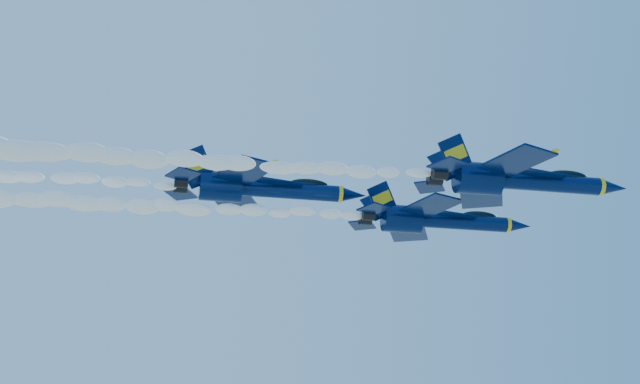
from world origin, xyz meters
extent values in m
cylinder|color=#01113A|center=(18.39, -13.68, 150.27)|extent=(9.34, 1.56, 1.56)
ellipsoid|color=#01113A|center=(11.85, -13.68, 150.22)|extent=(1.62, 2.80, 6.64)
cone|color=#01113A|center=(24.41, -13.68, 150.27)|extent=(2.70, 1.56, 1.56)
cylinder|color=yellow|center=(23.16, -13.68, 150.27)|extent=(0.36, 1.62, 1.62)
ellipsoid|color=black|center=(20.15, -13.68, 151.05)|extent=(3.74, 1.21, 1.03)
cube|color=yellow|center=(20.15, -13.68, 150.74)|extent=(4.36, 1.04, 0.19)
cube|color=#01113A|center=(13.72, -17.83, 150.27)|extent=(5.56, 6.60, 0.19)
cube|color=#01113A|center=(13.72, -9.53, 150.27)|extent=(5.56, 6.60, 0.19)
cube|color=yellow|center=(15.17, -17.83, 150.37)|extent=(2.50, 5.20, 0.10)
cube|color=yellow|center=(15.17, -9.53, 150.37)|extent=(2.50, 5.20, 0.10)
cube|color=#01113A|center=(9.56, -14.77, 151.83)|extent=(3.38, 1.07, 3.64)
cube|color=#01113A|center=(9.56, -12.59, 151.83)|extent=(3.38, 1.07, 3.64)
cylinder|color=black|center=(8.22, -14.35, 150.17)|extent=(1.25, 1.14, 1.14)
cylinder|color=black|center=(8.22, -13.00, 150.17)|extent=(1.25, 1.14, 1.14)
cube|color=yellow|center=(15.27, -13.68, 151.08)|extent=(11.42, 0.36, 0.08)
ellipsoid|color=white|center=(-15.26, -13.68, 149.90)|extent=(45.91, 2.17, 1.95)
cylinder|color=#01113A|center=(15.21, -0.42, 150.99)|extent=(9.15, 1.53, 1.53)
ellipsoid|color=#01113A|center=(8.80, -0.42, 150.94)|extent=(1.59, 2.75, 6.51)
cone|color=#01113A|center=(21.11, -0.42, 150.99)|extent=(2.64, 1.53, 1.53)
cylinder|color=yellow|center=(19.88, -0.42, 150.99)|extent=(0.36, 1.59, 1.59)
ellipsoid|color=black|center=(16.94, -0.42, 151.76)|extent=(3.66, 1.19, 1.01)
cube|color=yellow|center=(16.94, -0.42, 151.45)|extent=(4.27, 1.02, 0.18)
cube|color=#01113A|center=(10.63, -4.49, 150.99)|extent=(5.45, 6.46, 0.18)
cube|color=#01113A|center=(10.63, 3.65, 150.99)|extent=(5.45, 6.46, 0.18)
cube|color=yellow|center=(12.05, -4.49, 151.10)|extent=(2.45, 5.09, 0.10)
cube|color=yellow|center=(12.05, 3.65, 151.10)|extent=(2.45, 5.09, 0.10)
cube|color=#01113A|center=(6.56, -1.49, 152.52)|extent=(3.31, 1.05, 3.57)
cube|color=#01113A|center=(6.56, 0.65, 152.52)|extent=(3.31, 1.05, 3.57)
cylinder|color=black|center=(5.24, -1.08, 150.89)|extent=(1.22, 1.12, 1.12)
cylinder|color=black|center=(5.24, 0.24, 150.89)|extent=(1.22, 1.12, 1.12)
cube|color=yellow|center=(12.16, -0.42, 151.79)|extent=(11.19, 0.36, 0.08)
ellipsoid|color=white|center=(-18.23, -0.42, 150.62)|extent=(45.91, 2.13, 1.91)
cylinder|color=#01113A|center=(-2.02, 2.43, 154.25)|extent=(10.08, 1.68, 1.68)
ellipsoid|color=#01113A|center=(-9.08, 2.43, 154.19)|extent=(1.75, 3.02, 7.17)
cone|color=#01113A|center=(4.48, 2.43, 154.25)|extent=(2.91, 1.68, 1.68)
cylinder|color=yellow|center=(3.14, 2.43, 154.25)|extent=(0.39, 1.75, 1.75)
ellipsoid|color=black|center=(-0.11, 2.43, 155.09)|extent=(4.03, 1.31, 1.11)
cube|color=yellow|center=(-0.11, 2.43, 154.75)|extent=(4.71, 1.12, 0.20)
cube|color=#01113A|center=(-7.06, -2.05, 154.25)|extent=(6.01, 7.12, 0.20)
cube|color=#01113A|center=(-7.06, 6.91, 154.25)|extent=(6.01, 7.12, 0.20)
cube|color=yellow|center=(-5.49, -2.05, 154.36)|extent=(2.70, 5.61, 0.11)
cube|color=yellow|center=(-5.49, 6.91, 154.36)|extent=(2.70, 5.61, 0.11)
cube|color=#01113A|center=(-11.54, 1.25, 155.93)|extent=(3.65, 1.15, 3.93)
cube|color=#01113A|center=(-11.54, 3.60, 155.93)|extent=(3.65, 1.15, 3.93)
cylinder|color=black|center=(-13.00, 1.70, 154.13)|extent=(1.34, 1.23, 1.23)
cylinder|color=black|center=(-13.00, 3.16, 154.13)|extent=(1.34, 1.23, 1.23)
cube|color=yellow|center=(-5.38, 2.43, 155.12)|extent=(12.32, 0.39, 0.09)
camera|label=1|loc=(-14.61, -80.83, 121.48)|focal=50.00mm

